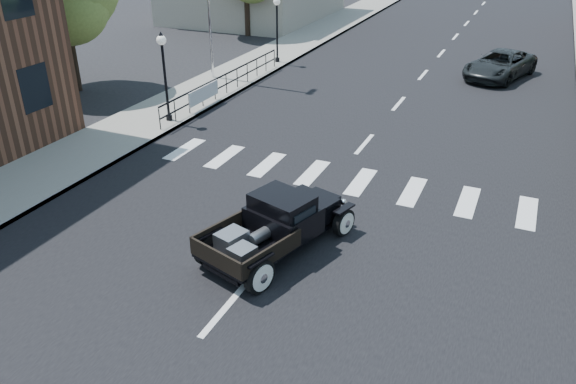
% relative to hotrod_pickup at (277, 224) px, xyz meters
% --- Properties ---
extents(ground, '(120.00, 120.00, 0.00)m').
position_rel_hotrod_pickup_xyz_m(ground, '(-0.05, 0.48, -0.75)').
color(ground, black).
rests_on(ground, ground).
extents(road, '(14.00, 80.00, 0.02)m').
position_rel_hotrod_pickup_xyz_m(road, '(-0.05, 15.48, -0.74)').
color(road, black).
rests_on(road, ground).
extents(road_markings, '(12.00, 60.00, 0.06)m').
position_rel_hotrod_pickup_xyz_m(road_markings, '(-0.05, 10.48, -0.75)').
color(road_markings, silver).
rests_on(road_markings, ground).
extents(sidewalk_left, '(3.00, 80.00, 0.15)m').
position_rel_hotrod_pickup_xyz_m(sidewalk_left, '(-8.55, 15.48, -0.67)').
color(sidewalk_left, gray).
rests_on(sidewalk_left, ground).
extents(railing, '(0.08, 10.00, 1.00)m').
position_rel_hotrod_pickup_xyz_m(railing, '(-7.35, 10.48, -0.10)').
color(railing, black).
rests_on(railing, sidewalk_left).
extents(banner, '(0.04, 2.20, 0.60)m').
position_rel_hotrod_pickup_xyz_m(banner, '(-7.27, 8.48, -0.30)').
color(banner, silver).
rests_on(banner, sidewalk_left).
extents(lamp_post_b, '(0.36, 0.36, 3.37)m').
position_rel_hotrod_pickup_xyz_m(lamp_post_b, '(-7.65, 6.48, 1.09)').
color(lamp_post_b, black).
rests_on(lamp_post_b, sidewalk_left).
extents(lamp_post_c, '(0.36, 0.36, 3.37)m').
position_rel_hotrod_pickup_xyz_m(lamp_post_c, '(-7.65, 16.48, 1.09)').
color(lamp_post_c, black).
rests_on(lamp_post_c, sidewalk_left).
extents(big_tree_near, '(5.03, 5.03, 7.38)m').
position_rel_hotrod_pickup_xyz_m(big_tree_near, '(-14.05, 8.48, 2.94)').
color(big_tree_near, olive).
rests_on(big_tree_near, ground).
extents(hotrod_pickup, '(3.19, 4.71, 1.49)m').
position_rel_hotrod_pickup_xyz_m(hotrod_pickup, '(0.00, 0.00, 0.00)').
color(hotrod_pickup, black).
rests_on(hotrod_pickup, ground).
extents(second_car, '(3.52, 5.13, 1.30)m').
position_rel_hotrod_pickup_xyz_m(second_car, '(3.43, 18.45, -0.09)').
color(second_car, black).
rests_on(second_car, ground).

